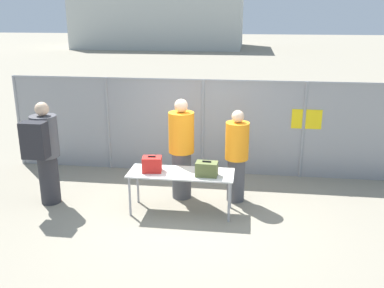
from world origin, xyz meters
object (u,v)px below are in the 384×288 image
(suitcase_olive, at_px, (207,169))
(traveler_hooded, at_px, (44,150))
(suitcase_red, at_px, (152,164))
(utility_trailer, at_px, (256,125))
(security_worker_far, at_px, (237,155))
(security_worker_near, at_px, (181,148))
(inspection_table, at_px, (181,176))

(suitcase_olive, height_order, traveler_hooded, traveler_hooded)
(suitcase_red, xyz_separation_m, utility_trailer, (1.81, 4.64, -0.46))
(security_worker_far, bearing_deg, suitcase_olive, 31.06)
(security_worker_near, relative_size, utility_trailer, 0.45)
(inspection_table, distance_m, utility_trailer, 4.82)
(inspection_table, relative_size, security_worker_near, 0.96)
(suitcase_olive, height_order, utility_trailer, suitcase_olive)
(inspection_table, xyz_separation_m, utility_trailer, (1.32, 4.62, -0.27))
(traveler_hooded, bearing_deg, inspection_table, 3.35)
(inspection_table, bearing_deg, security_worker_near, 98.11)
(suitcase_red, xyz_separation_m, suitcase_olive, (0.94, -0.08, -0.01))
(security_worker_far, bearing_deg, utility_trailer, -120.60)
(traveler_hooded, xyz_separation_m, utility_trailer, (3.73, 4.63, -0.63))
(inspection_table, relative_size, suitcase_olive, 4.85)
(security_worker_near, bearing_deg, suitcase_red, 61.33)
(suitcase_olive, bearing_deg, security_worker_far, 55.99)
(inspection_table, height_order, security_worker_far, security_worker_far)
(inspection_table, relative_size, security_worker_far, 1.06)
(inspection_table, bearing_deg, traveler_hooded, -179.87)
(suitcase_olive, xyz_separation_m, security_worker_far, (0.47, 0.69, 0.03))
(suitcase_olive, distance_m, security_worker_far, 0.84)
(security_worker_far, relative_size, utility_trailer, 0.41)
(suitcase_red, xyz_separation_m, security_worker_far, (1.41, 0.62, 0.02))
(security_worker_far, height_order, utility_trailer, security_worker_far)
(suitcase_red, height_order, utility_trailer, suitcase_red)
(suitcase_red, height_order, security_worker_near, security_worker_near)
(suitcase_olive, bearing_deg, inspection_table, 168.12)
(security_worker_far, bearing_deg, inspection_table, 8.35)
(suitcase_olive, xyz_separation_m, utility_trailer, (0.87, 4.72, -0.45))
(suitcase_red, distance_m, suitcase_olive, 0.94)
(inspection_table, distance_m, security_worker_far, 1.12)
(suitcase_red, relative_size, security_worker_far, 0.21)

